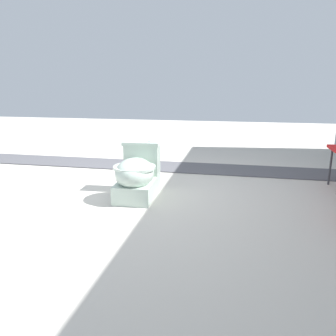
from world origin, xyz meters
The scene contains 3 objects.
ground_plane centered at (0.00, 0.00, 0.00)m, with size 14.00×14.00×0.00m, color #B7B2A8.
gravel_strip centered at (-1.20, 0.50, 0.01)m, with size 0.56×8.00×0.01m, color #4C4C51.
toilet centered at (0.01, 0.11, 0.22)m, with size 0.65×0.41×0.52m.
Camera 1 is at (2.91, 1.01, 1.05)m, focal length 35.00 mm.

